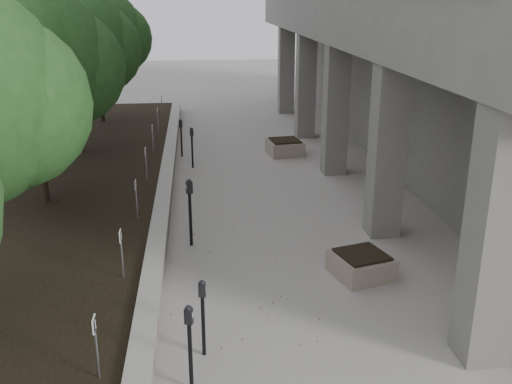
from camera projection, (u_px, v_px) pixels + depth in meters
retaining_wall at (165, 190)px, 16.09m from camera, size 0.39×26.00×0.50m
planting_bed at (29, 197)px, 15.74m from camera, size 7.00×26.00×0.40m
crabapple_tree_3 at (33, 95)px, 13.92m from camera, size 4.60×4.00×5.44m
crabapple_tree_4 at (73, 69)px, 18.63m from camera, size 4.60×4.00×5.44m
crabapple_tree_5 at (97, 54)px, 23.33m from camera, size 4.60×4.00×5.44m
parking_sign_2 at (97, 348)px, 7.83m from camera, size 0.04×0.22×0.96m
parking_sign_3 at (122, 254)px, 10.66m from camera, size 0.04×0.22×0.96m
parking_sign_4 at (137, 200)px, 13.48m from camera, size 0.04×0.22×0.96m
parking_sign_5 at (146, 164)px, 16.30m from camera, size 0.04×0.22×0.96m
parking_sign_6 at (153, 139)px, 19.12m from camera, size 0.04×0.22×0.96m
parking_sign_7 at (158, 121)px, 21.95m from camera, size 0.04×0.22×0.96m
parking_sign_8 at (162, 106)px, 24.77m from camera, size 0.04×0.22×0.96m
parking_meter_1 at (190, 348)px, 8.17m from camera, size 0.16×0.13×1.37m
parking_meter_2 at (203, 318)px, 8.98m from camera, size 0.14×0.11×1.31m
parking_meter_3 at (190, 213)px, 12.93m from camera, size 0.19×0.16×1.58m
parking_meter_4 at (192, 148)px, 18.85m from camera, size 0.15×0.11×1.35m
parking_meter_5 at (181, 138)px, 20.15m from camera, size 0.15×0.11×1.34m
planter_front at (361, 264)px, 11.69m from camera, size 1.32×1.32×0.50m
planter_back at (285, 147)px, 20.58m from camera, size 1.31×1.31×0.54m
berry_scatter at (238, 257)px, 12.57m from camera, size 3.30×14.10×0.02m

